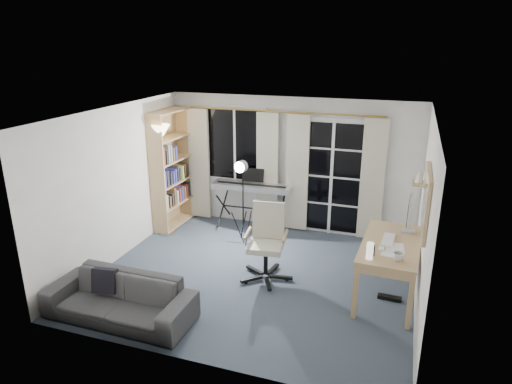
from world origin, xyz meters
TOP-DOWN VIEW (x-y plane):
  - floor at (0.00, 0.00)m, footprint 4.50×4.00m
  - window at (-1.05, 1.97)m, footprint 1.20×0.08m
  - french_door at (0.75, 1.97)m, footprint 1.32×0.09m
  - curtains at (-0.14, 1.88)m, footprint 3.60×0.07m
  - bookshelf at (-2.13, 1.38)m, footprint 0.39×1.02m
  - torchiere_lamp at (-2.00, 0.97)m, footprint 0.35×0.35m
  - keyboard_piano at (-0.64, 1.70)m, footprint 1.45×0.74m
  - studio_light at (-0.58, 1.03)m, footprint 0.30×0.31m
  - office_chair at (0.16, 0.10)m, footprint 0.76×0.77m
  - desk at (1.88, 0.08)m, footprint 0.80×1.50m
  - monitor at (2.08, 0.53)m, footprint 0.19×0.57m
  - desk_clutter at (1.81, -0.15)m, footprint 0.49×0.89m
  - mug at (1.98, -0.42)m, footprint 0.13×0.11m
  - wall_mirror at (2.22, -0.35)m, footprint 0.04×0.94m
  - framed_print at (2.23, 0.55)m, footprint 0.03×0.42m
  - wall_shelf at (2.16, 1.05)m, footprint 0.16×0.30m
  - sofa at (-1.25, -1.55)m, footprint 1.88×0.57m

SIDE VIEW (x-z plane):
  - floor at x=0.00m, z-range -0.02..0.00m
  - sofa at x=-1.25m, z-range 0.00..0.73m
  - desk_clutter at x=1.81m, z-range 0.12..1.12m
  - office_chair at x=0.16m, z-range 0.10..1.21m
  - desk at x=1.88m, z-range 0.30..1.08m
  - keyboard_piano at x=-0.64m, z-range 0.27..1.31m
  - mug at x=1.98m, z-range 0.79..0.92m
  - french_door at x=0.75m, z-range -0.03..2.08m
  - bookshelf at x=-2.13m, z-range -0.06..2.11m
  - monitor at x=2.08m, z-range 0.84..1.33m
  - curtains at x=-0.14m, z-range 0.03..2.16m
  - studio_light at x=-0.58m, z-range 0.45..1.94m
  - wall_shelf at x=2.16m, z-range 1.32..1.50m
  - window at x=-1.05m, z-range 0.80..2.20m
  - wall_mirror at x=2.22m, z-range 1.18..1.92m
  - torchiere_lamp at x=-2.00m, z-range 0.60..2.58m
  - framed_print at x=2.23m, z-range 1.44..1.76m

